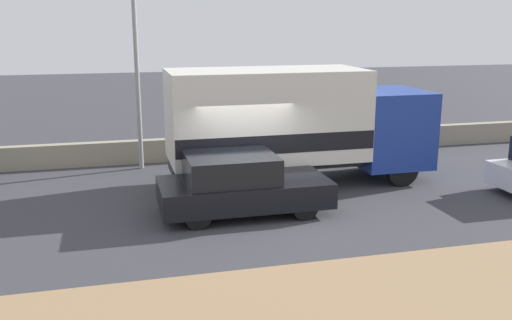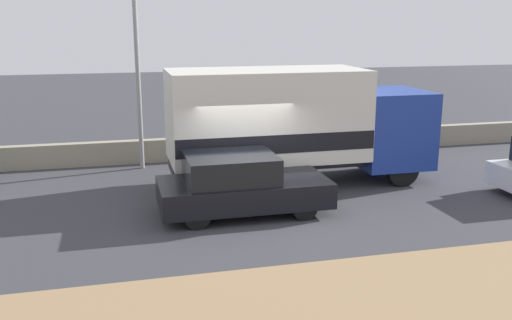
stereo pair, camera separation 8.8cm
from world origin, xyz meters
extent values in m
plane|color=#38383D|center=(0.00, 0.00, 0.00)|extent=(80.00, 80.00, 0.00)
cube|color=gray|center=(0.00, 5.87, 0.38)|extent=(60.00, 0.35, 0.75)
cylinder|color=gray|center=(-2.44, 5.11, 3.36)|extent=(0.14, 0.14, 6.72)
cube|color=navy|center=(4.58, 2.30, 1.50)|extent=(2.03, 2.34, 2.18)
cube|color=black|center=(5.58, 2.30, 1.94)|extent=(0.06, 1.99, 0.96)
cube|color=#2D2D33|center=(0.88, 2.30, 0.67)|extent=(5.38, 1.34, 0.25)
cube|color=silver|center=(0.88, 2.30, 2.03)|extent=(5.38, 2.43, 2.47)
cube|color=black|center=(0.88, 2.30, 1.44)|extent=(5.35, 2.45, 0.49)
cylinder|color=black|center=(4.58, 3.30, 0.46)|extent=(0.92, 0.28, 0.92)
cylinder|color=black|center=(4.58, 1.30, 0.46)|extent=(0.92, 0.28, 0.92)
cylinder|color=black|center=(-0.60, 3.30, 0.46)|extent=(0.92, 0.28, 0.92)
cylinder|color=black|center=(-0.60, 1.30, 0.46)|extent=(0.92, 0.28, 0.92)
cylinder|color=black|center=(0.48, 3.30, 0.46)|extent=(0.92, 0.28, 0.92)
cylinder|color=black|center=(0.48, 1.30, 0.46)|extent=(0.92, 0.28, 0.92)
cube|color=black|center=(-0.27, 0.10, 0.53)|extent=(4.07, 1.89, 0.60)
cube|color=black|center=(-0.60, 0.10, 1.15)|extent=(2.12, 1.74, 0.64)
cylinder|color=black|center=(0.99, 0.92, 0.31)|extent=(0.62, 0.20, 0.62)
cylinder|color=black|center=(0.99, -0.73, 0.31)|extent=(0.62, 0.20, 0.62)
cylinder|color=black|center=(-1.54, 0.92, 0.31)|extent=(0.62, 0.20, 0.62)
cylinder|color=black|center=(-1.54, -0.73, 0.31)|extent=(0.62, 0.20, 0.62)
cylinder|color=black|center=(7.44, 0.33, 0.28)|extent=(0.57, 0.20, 0.57)
camera|label=1|loc=(-3.29, -12.73, 4.56)|focal=40.00mm
camera|label=2|loc=(-3.20, -12.75, 4.56)|focal=40.00mm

